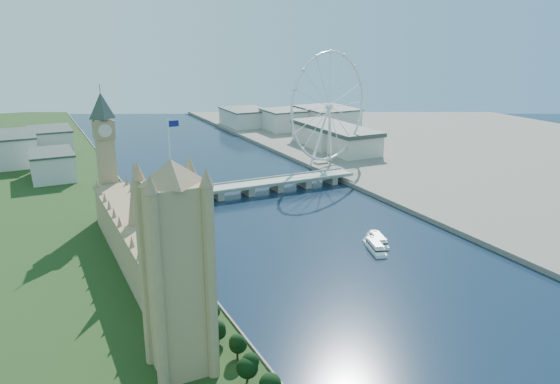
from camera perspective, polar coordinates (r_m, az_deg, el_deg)
ground at (r=284.94m, az=21.83°, el=-16.08°), size 2000.00×2000.00×0.00m
bank_right at (r=689.27m, az=26.39°, el=2.44°), size 500.00×1400.00×6.00m
tree_row at (r=277.02m, az=-6.87°, el=-13.53°), size 8.29×216.29×21.69m
victoria_tower at (r=234.94m, az=-10.78°, el=-7.23°), size 28.16×28.16×112.00m
parliament_range at (r=353.91m, az=-14.45°, el=-5.46°), size 24.00×200.00×70.00m
big_ben at (r=443.45m, az=-17.86°, el=5.19°), size 20.02×20.02×110.00m
westminster_bridge at (r=511.31m, az=-3.39°, el=0.50°), size 220.00×22.00×9.50m
london_eye at (r=600.47m, az=5.15°, el=8.82°), size 113.60×39.12×124.30m
county_hall at (r=703.47m, az=5.70°, el=4.36°), size 54.00×144.00×35.00m
city_skyline at (r=760.62m, az=-8.33°, el=6.50°), size 505.00×280.00×32.00m
tour_boat_near at (r=402.31m, az=10.20°, el=-5.29°), size 16.67×31.75×6.81m
tour_boat_far at (r=389.73m, az=9.89°, el=-6.01°), size 17.30×33.11×7.12m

